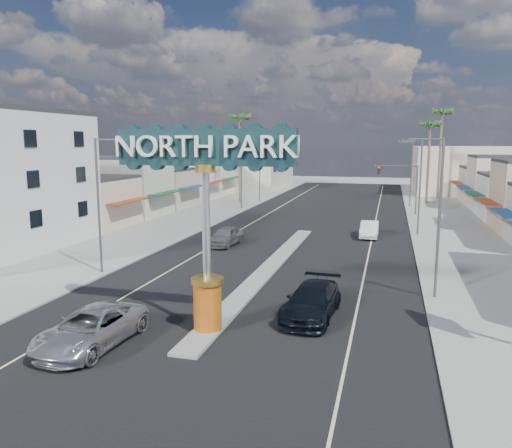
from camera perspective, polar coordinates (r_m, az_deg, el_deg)
The scene contains 24 objects.
ground at distance 50.16m, azimuth 5.78°, elevation -0.75°, with size 160.00×160.00×0.00m, color gray.
road at distance 50.16m, azimuth 5.78°, elevation -0.74°, with size 20.00×120.00×0.01m, color black.
median_island at distance 34.80m, azimuth 1.46°, elevation -5.08°, with size 1.30×30.00×0.16m, color gray.
sidewalk_left at distance 54.16m, azimuth -8.99°, elevation -0.00°, with size 8.00×120.00×0.12m, color gray.
sidewalk_right at distance 49.90m, azimuth 21.85°, elevation -1.36°, with size 8.00×120.00×0.12m, color gray.
storefront_row_left at distance 69.75m, azimuth -12.23°, elevation 4.40°, with size 12.00×42.00×6.00m, color beige.
backdrop_far_left at distance 98.53m, azimuth -2.62°, elevation 6.57°, with size 20.00×20.00×8.00m, color #B7B29E.
backdrop_far_right at distance 94.93m, azimuth 23.73°, elevation 5.69°, with size 20.00×20.00×8.00m, color beige.
gateway_sign at distance 22.37m, azimuth -5.76°, elevation 2.07°, with size 8.20×1.50×9.15m.
traffic_signal_left at distance 65.20m, azimuth -0.15°, elevation 5.41°, with size 5.09×0.45×6.00m.
traffic_signal_right at distance 62.92m, azimuth 16.27°, elevation 4.89°, with size 5.09×0.45×6.00m.
streetlight_l_near at distance 34.31m, azimuth -17.37°, elevation 2.76°, with size 2.03×0.22×9.00m.
streetlight_l_mid at distance 52.23m, azimuth -5.54°, elevation 5.26°, with size 2.03×0.22×9.00m.
streetlight_l_far at distance 73.19m, azimuth 0.56°, elevation 6.46°, with size 2.03×0.22×9.00m.
streetlight_r_near at distance 29.10m, azimuth 19.93°, elevation 1.52°, with size 2.03×0.22×9.00m.
streetlight_r_mid at distance 48.96m, azimuth 18.05°, elevation 4.57°, with size 2.03×0.22×9.00m.
streetlight_r_far at distance 70.90m, azimuth 17.20°, elevation 5.95°, with size 2.03×0.22×9.00m.
palm_left_far at distance 71.92m, azimuth -1.86°, elevation 11.53°, with size 2.60×2.60×13.10m.
palm_right_mid at distance 74.95m, azimuth 19.30°, elevation 10.24°, with size 2.60×2.60×12.10m.
palm_right_far at distance 81.15m, azimuth 20.50°, elevation 11.33°, with size 2.60×2.60×14.10m.
suv_left at distance 23.07m, azimuth -18.33°, elevation -11.25°, with size 2.70×5.86×1.63m, color #B9B9BE.
suv_right at distance 25.51m, azimuth 6.40°, elevation -8.80°, with size 2.32×5.70×1.65m, color black.
car_parked_left at distance 42.73m, azimuth -3.49°, elevation -1.40°, with size 1.88×4.68×1.60m, color slate.
car_parked_right at distance 47.46m, azimuth 12.83°, elevation -0.59°, with size 1.59×4.57×1.50m, color white.
Camera 1 is at (7.92, -18.76, 8.74)m, focal length 35.00 mm.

